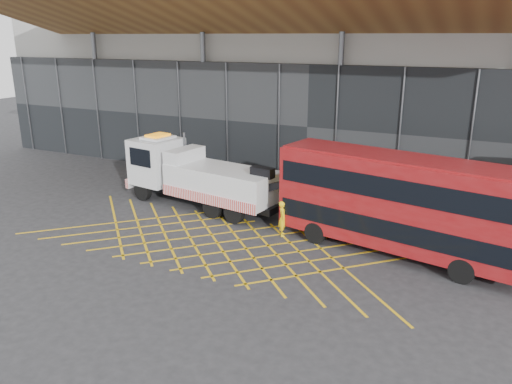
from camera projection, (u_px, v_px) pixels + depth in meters
The scene contains 6 objects.
ground_plane at pixel (190, 237), 25.22m from camera, with size 120.00×120.00×0.00m, color #28282A.
road_markings at pixel (217, 243), 24.55m from camera, with size 19.96×7.16×0.01m.
construction_building at pixel (341, 47), 37.52m from camera, with size 55.00×23.97×18.00m.
recovery_truck at pixel (196, 175), 29.45m from camera, with size 11.75×4.27×4.07m.
bus_towed at pixel (399, 201), 22.62m from camera, with size 11.69×4.75×4.65m.
worker at pixel (283, 218), 25.23m from camera, with size 0.67×0.44×1.83m, color yellow.
Camera 1 is at (13.23, -19.56, 9.75)m, focal length 35.00 mm.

